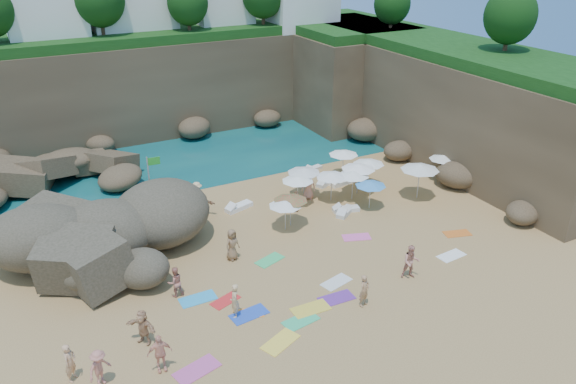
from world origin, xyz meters
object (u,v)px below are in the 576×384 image
parasol_1 (358,167)px  person_stand_6 (235,301)px  person_stand_2 (197,196)px  rock_outcrop (126,260)px  lounger_0 (239,207)px  person_stand_1 (175,282)px  person_stand_3 (296,201)px  flag_pole (151,180)px  person_stand_5 (203,205)px  person_stand_0 (70,363)px  parasol_2 (332,175)px  person_stand_4 (309,186)px  parasol_0 (298,179)px

parasol_1 → person_stand_6: 15.44m
parasol_1 → person_stand_2: (-10.54, 2.89, -1.07)m
rock_outcrop → lounger_0: size_ratio=4.48×
person_stand_1 → person_stand_6: bearing=120.7°
person_stand_1 → person_stand_3: 11.12m
flag_pole → person_stand_3: 9.18m
person_stand_3 → person_stand_5: bearing=112.4°
person_stand_0 → person_stand_1: 6.59m
parasol_1 → person_stand_2: 10.99m
parasol_2 → lounger_0: parasol_2 is taller
flag_pole → person_stand_4: 10.37m
rock_outcrop → flag_pole: bearing=55.4°
parasol_0 → person_stand_6: bearing=-132.4°
person_stand_2 → person_stand_3: 6.41m
parasol_1 → flag_pole: bearing=167.9°
person_stand_0 → person_stand_1: size_ratio=1.08×
person_stand_2 → person_stand_5: size_ratio=1.23×
flag_pole → person_stand_2: 3.32m
rock_outcrop → person_stand_3: bearing=4.3°
flag_pole → lounger_0: (5.20, -1.23, -2.55)m
person_stand_4 → person_stand_1: bearing=-115.7°
parasol_0 → person_stand_6: parasol_0 is taller
flag_pole → person_stand_5: flag_pole is taller
person_stand_0 → person_stand_2: (9.69, 12.24, 0.09)m
lounger_0 → person_stand_0: (-12.06, -10.99, 0.72)m
parasol_0 → person_stand_1: size_ratio=1.31×
parasol_1 → person_stand_5: parasol_1 is taller
person_stand_3 → person_stand_4: 2.10m
person_stand_1 → person_stand_3: person_stand_1 is taller
person_stand_2 → flag_pole: bearing=25.4°
person_stand_5 → person_stand_6: size_ratio=0.90×
person_stand_1 → parasol_2: bearing=-159.2°
parasol_0 → person_stand_1: bearing=-148.8°
rock_outcrop → parasol_2: parasol_2 is taller
parasol_1 → person_stand_0: size_ratio=1.34×
parasol_1 → person_stand_3: 5.19m
person_stand_4 → person_stand_3: bearing=-108.7°
person_stand_2 → person_stand_5: bearing=116.4°
parasol_1 → lounger_0: (-8.18, 1.64, -1.89)m
parasol_2 → person_stand_5: parasol_2 is taller
flag_pole → person_stand_2: bearing=0.3°
flag_pole → person_stand_1: (-1.36, -8.59, -1.88)m
lounger_0 → person_stand_6: (-4.59, -10.26, 0.72)m
parasol_0 → person_stand_1: (-10.33, -6.24, -1.03)m
rock_outcrop → parasol_2: (14.04, 1.14, 1.89)m
lounger_0 → person_stand_3: person_stand_3 is taller
rock_outcrop → lounger_0: rock_outcrop is taller
rock_outcrop → parasol_1: bearing=4.1°
parasol_1 → parasol_0: bearing=173.2°
lounger_0 → person_stand_6: person_stand_6 is taller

